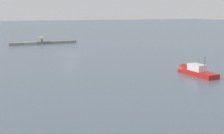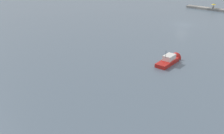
# 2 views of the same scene
# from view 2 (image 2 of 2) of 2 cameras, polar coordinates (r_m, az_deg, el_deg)

# --- Properties ---
(ground_plane) EXTENTS (500.00, 500.00, 0.00)m
(ground_plane) POSITION_cam_2_polar(r_m,az_deg,el_deg) (63.27, 15.13, 8.91)
(ground_plane) COLOR slate
(seawall_pier) EXTENTS (15.94, 1.95, 0.57)m
(seawall_pier) POSITION_cam_2_polar(r_m,az_deg,el_deg) (81.97, 21.30, 11.61)
(seawall_pier) COLOR gray
(seawall_pier) RESTS_ON ground_plane
(person_seated_grey_left) EXTENTS (0.40, 0.60, 0.73)m
(person_seated_grey_left) POSITION_cam_2_polar(r_m,az_deg,el_deg) (81.96, 21.14, 12.02)
(person_seated_grey_left) COLOR #1E2333
(person_seated_grey_left) RESTS_ON seawall_pier
(umbrella_open_yellow) EXTENTS (1.30, 1.30, 1.28)m
(umbrella_open_yellow) POSITION_cam_2_polar(r_m,az_deg,el_deg) (81.86, 21.24, 12.61)
(umbrella_open_yellow) COLOR black
(umbrella_open_yellow) RESTS_ON seawall_pier
(motorboat_red_mid) EXTENTS (1.68, 5.29, 2.96)m
(motorboat_red_mid) POSITION_cam_2_polar(r_m,az_deg,el_deg) (40.57, 12.48, 1.40)
(motorboat_red_mid) COLOR red
(motorboat_red_mid) RESTS_ON ground_plane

